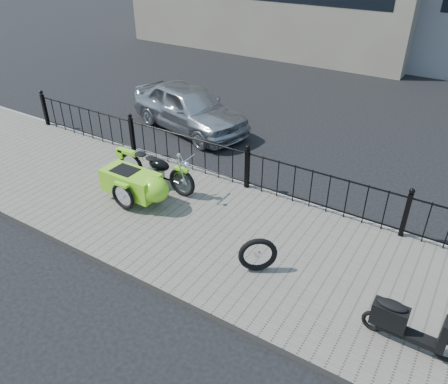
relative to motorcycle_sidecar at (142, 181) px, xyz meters
The scene contains 8 objects.
ground 1.81m from the motorcycle_sidecar, 13.84° to the left, with size 120.00×120.00×0.00m, color black.
sidewalk 1.75m from the motorcycle_sidecar, ahead, with size 30.00×3.80×0.12m, color #6B655A.
curb 2.54m from the motorcycle_sidecar, 48.07° to the left, with size 30.00×0.10×0.12m, color gray.
iron_fence 2.38m from the motorcycle_sidecar, 45.82° to the left, with size 14.11×0.11×1.08m.
motorcycle_sidecar is the anchor object (origin of this frame).
scooter 5.84m from the motorcycle_sidecar, ahead, with size 1.38×0.40×0.94m.
spare_tire 3.32m from the motorcycle_sidecar, 12.11° to the right, with size 0.69×0.69×0.10m, color black.
sedan_car 4.30m from the motorcycle_sidecar, 112.28° to the left, with size 1.63×4.05×1.38m, color #A7AAAE.
Camera 1 is at (4.21, -6.40, 5.36)m, focal length 35.00 mm.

